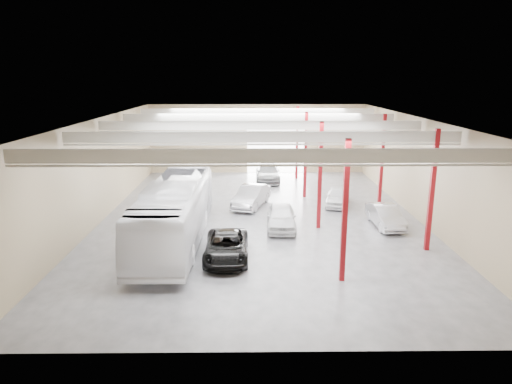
{
  "coord_description": "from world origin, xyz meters",
  "views": [
    {
      "loc": [
        -0.66,
        -30.65,
        9.75
      ],
      "look_at": [
        -0.31,
        -0.99,
        2.2
      ],
      "focal_mm": 32.0,
      "sensor_mm": 36.0,
      "label": 1
    }
  ],
  "objects_px": {
    "car_row_a": "(281,217)",
    "car_right_far": "(338,196)",
    "black_sedan": "(226,247)",
    "car_right_near": "(385,216)",
    "coach_bus": "(175,212)",
    "car_row_b": "(251,196)",
    "car_row_c": "(268,173)"
  },
  "relations": [
    {
      "from": "car_row_a",
      "to": "car_right_near",
      "type": "xyz_separation_m",
      "value": [
        6.97,
        0.31,
        -0.07
      ]
    },
    {
      "from": "coach_bus",
      "to": "car_right_near",
      "type": "relative_size",
      "value": 3.07
    },
    {
      "from": "car_row_c",
      "to": "car_right_near",
      "type": "relative_size",
      "value": 1.26
    },
    {
      "from": "car_row_a",
      "to": "car_row_c",
      "type": "xyz_separation_m",
      "value": [
        -0.36,
        14.06,
        0.01
      ]
    },
    {
      "from": "black_sedan",
      "to": "car_row_b",
      "type": "height_order",
      "value": "car_row_b"
    },
    {
      "from": "car_row_a",
      "to": "car_row_c",
      "type": "relative_size",
      "value": 0.85
    },
    {
      "from": "black_sedan",
      "to": "car_right_far",
      "type": "xyz_separation_m",
      "value": [
        8.1,
        10.71,
        0.02
      ]
    },
    {
      "from": "car_row_b",
      "to": "car_right_near",
      "type": "relative_size",
      "value": 1.13
    },
    {
      "from": "car_row_b",
      "to": "car_right_far",
      "type": "xyz_separation_m",
      "value": [
        6.72,
        0.31,
        -0.09
      ]
    },
    {
      "from": "coach_bus",
      "to": "black_sedan",
      "type": "height_order",
      "value": "coach_bus"
    },
    {
      "from": "black_sedan",
      "to": "car_row_b",
      "type": "bearing_deg",
      "value": 81.99
    },
    {
      "from": "car_row_a",
      "to": "car_right_near",
      "type": "distance_m",
      "value": 6.98
    },
    {
      "from": "coach_bus",
      "to": "black_sedan",
      "type": "distance_m",
      "value": 4.37
    },
    {
      "from": "black_sedan",
      "to": "car_row_c",
      "type": "distance_m",
      "value": 19.49
    },
    {
      "from": "car_row_c",
      "to": "car_right_far",
      "type": "distance_m",
      "value": 9.97
    },
    {
      "from": "car_row_a",
      "to": "car_right_far",
      "type": "relative_size",
      "value": 1.09
    },
    {
      "from": "car_row_c",
      "to": "car_right_near",
      "type": "bearing_deg",
      "value": -61.23
    },
    {
      "from": "black_sedan",
      "to": "car_row_a",
      "type": "xyz_separation_m",
      "value": [
        3.33,
        5.2,
        0.09
      ]
    },
    {
      "from": "black_sedan",
      "to": "car_right_near",
      "type": "distance_m",
      "value": 11.68
    },
    {
      "from": "car_row_b",
      "to": "car_row_c",
      "type": "height_order",
      "value": "car_row_b"
    },
    {
      "from": "coach_bus",
      "to": "car_row_b",
      "type": "distance_m",
      "value": 8.98
    },
    {
      "from": "coach_bus",
      "to": "car_right_near",
      "type": "height_order",
      "value": "coach_bus"
    },
    {
      "from": "coach_bus",
      "to": "car_row_c",
      "type": "height_order",
      "value": "coach_bus"
    },
    {
      "from": "coach_bus",
      "to": "black_sedan",
      "type": "bearing_deg",
      "value": -39.9
    },
    {
      "from": "car_row_b",
      "to": "car_row_c",
      "type": "bearing_deg",
      "value": 98.19
    },
    {
      "from": "car_row_c",
      "to": "car_right_far",
      "type": "bearing_deg",
      "value": -58.34
    },
    {
      "from": "car_row_a",
      "to": "car_right_far",
      "type": "height_order",
      "value": "car_row_a"
    },
    {
      "from": "black_sedan",
      "to": "car_row_a",
      "type": "bearing_deg",
      "value": 56.89
    },
    {
      "from": "car_row_a",
      "to": "car_right_far",
      "type": "xyz_separation_m",
      "value": [
        4.77,
        5.51,
        -0.07
      ]
    },
    {
      "from": "car_right_near",
      "to": "car_right_far",
      "type": "xyz_separation_m",
      "value": [
        -2.2,
        5.2,
        0.0
      ]
    },
    {
      "from": "car_row_b",
      "to": "car_right_near",
      "type": "xyz_separation_m",
      "value": [
        8.92,
        -4.89,
        -0.09
      ]
    },
    {
      "from": "car_row_b",
      "to": "coach_bus",
      "type": "bearing_deg",
      "value": -102.47
    }
  ]
}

